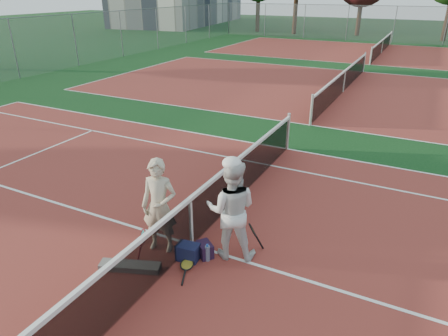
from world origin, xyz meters
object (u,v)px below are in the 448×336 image
(player_a, at_px, (159,206))
(sports_bag_navy, at_px, (188,252))
(net_main, at_px, (191,222))
(racket_spare, at_px, (187,265))
(racket_red, at_px, (144,244))
(racket_black_held, at_px, (252,237))
(sports_bag_purple, at_px, (205,250))
(player_b, at_px, (231,210))
(water_bottle, at_px, (207,253))

(player_a, relative_size, sports_bag_navy, 4.60)
(net_main, height_order, racket_spare, net_main)
(racket_red, xyz_separation_m, racket_black_held, (1.60, 1.09, -0.02))
(sports_bag_navy, distance_m, sports_bag_purple, 0.31)
(player_b, bearing_deg, sports_bag_navy, 19.59)
(racket_red, bearing_deg, net_main, -0.54)
(sports_bag_navy, bearing_deg, player_a, 172.99)
(racket_red, distance_m, sports_bag_navy, 0.78)
(racket_black_held, xyz_separation_m, sports_bag_navy, (-0.90, -0.77, -0.12))
(player_a, relative_size, racket_spare, 2.96)
(player_b, bearing_deg, net_main, -12.13)
(player_b, distance_m, racket_spare, 1.22)
(player_a, distance_m, racket_red, 0.72)
(sports_bag_navy, bearing_deg, racket_red, -155.30)
(water_bottle, bearing_deg, racket_red, -156.49)
(racket_red, distance_m, racket_black_held, 1.94)
(player_b, xyz_separation_m, sports_bag_purple, (-0.39, -0.26, -0.79))
(player_a, xyz_separation_m, water_bottle, (0.93, 0.05, -0.74))
(racket_black_held, distance_m, sports_bag_purple, 0.88)
(net_main, xyz_separation_m, sports_bag_purple, (0.38, -0.17, -0.38))
(net_main, distance_m, racket_black_held, 1.15)
(racket_spare, distance_m, water_bottle, 0.41)
(racket_spare, height_order, sports_bag_navy, sports_bag_navy)
(racket_black_held, bearing_deg, racket_spare, 15.26)
(racket_black_held, height_order, water_bottle, racket_black_held)
(net_main, height_order, player_a, player_a)
(player_b, bearing_deg, racket_black_held, -154.46)
(racket_red, height_order, water_bottle, racket_red)
(racket_black_held, distance_m, sports_bag_navy, 1.19)
(player_a, xyz_separation_m, sports_bag_purple, (0.82, 0.15, -0.75))
(water_bottle, bearing_deg, player_a, -176.92)
(net_main, height_order, player_b, player_b)
(net_main, distance_m, sports_bag_navy, 0.56)
(player_b, relative_size, water_bottle, 6.11)
(sports_bag_purple, bearing_deg, player_b, 33.97)
(racket_red, relative_size, sports_bag_purple, 1.81)
(sports_bag_purple, distance_m, water_bottle, 0.15)
(racket_red, bearing_deg, water_bottle, -29.96)
(racket_spare, bearing_deg, racket_black_held, -60.25)
(net_main, relative_size, racket_black_held, 19.97)
(sports_bag_navy, xyz_separation_m, water_bottle, (0.33, 0.12, -0.00))
(net_main, relative_size, racket_spare, 18.31)
(racket_spare, distance_m, sports_bag_purple, 0.46)
(net_main, xyz_separation_m, racket_red, (-0.54, -0.72, -0.22))
(net_main, xyz_separation_m, player_a, (-0.44, -0.32, 0.38))
(player_b, distance_m, racket_red, 1.66)
(racket_red, height_order, racket_spare, racket_red)
(player_b, xyz_separation_m, racket_spare, (-0.50, -0.70, -0.87))
(net_main, distance_m, racket_red, 0.92)
(player_b, height_order, racket_black_held, player_b)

